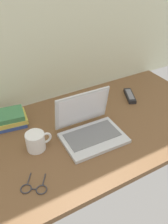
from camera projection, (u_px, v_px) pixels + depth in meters
The scene contains 6 objects.
desk at pixel (83, 133), 1.29m from camera, with size 1.60×0.76×0.03m.
laptop at pixel (90, 128), 1.23m from camera, with size 0.32×0.27×0.22m.
coffee_mug at pixel (36, 141), 1.15m from camera, with size 0.13×0.09×0.09m.
remote_control_far at pixel (130, 96), 1.55m from camera, with size 0.11×0.16×0.02m.
eyeglasses at pixel (34, 188), 0.98m from camera, with size 0.13×0.14×0.01m.
book_stack at pixel (9, 119), 1.31m from camera, with size 0.20×0.16×0.07m.
Camera 1 is at (-0.48, -0.86, 0.86)m, focal length 38.67 mm.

